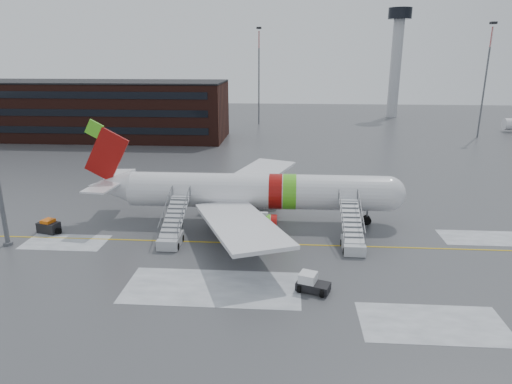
# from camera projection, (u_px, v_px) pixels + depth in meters

# --- Properties ---
(ground) EXTENTS (260.00, 260.00, 0.00)m
(ground) POSITION_uv_depth(u_px,v_px,m) (288.00, 240.00, 45.50)
(ground) COLOR #494C4F
(ground) RESTS_ON ground
(airliner) EXTENTS (35.03, 32.97, 11.18)m
(airliner) POSITION_uv_depth(u_px,v_px,m) (249.00, 192.00, 49.82)
(airliner) COLOR white
(airliner) RESTS_ON ground
(airstair_fwd) EXTENTS (2.05, 7.70, 3.48)m
(airstair_fwd) POSITION_uv_depth(u_px,v_px,m) (352.00, 237.00, 43.56)
(airstair_fwd) COLOR silver
(airstair_fwd) RESTS_ON ground
(airstair_aft) EXTENTS (2.05, 7.70, 3.48)m
(airstair_aft) POSITION_uv_depth(u_px,v_px,m) (172.00, 232.00, 44.74)
(airstair_aft) COLOR #B1B3B8
(airstair_aft) RESTS_ON ground
(pushback_tug) EXTENTS (2.86, 2.50, 1.46)m
(pushback_tug) POSITION_uv_depth(u_px,v_px,m) (311.00, 283.00, 35.69)
(pushback_tug) COLOR black
(pushback_tug) RESTS_ON ground
(baggage_tractor) EXTENTS (2.92, 1.83, 1.44)m
(baggage_tractor) POSITION_uv_depth(u_px,v_px,m) (49.00, 227.00, 47.34)
(baggage_tractor) COLOR black
(baggage_tractor) RESTS_ON ground
(terminal_building) EXTENTS (62.00, 16.11, 12.30)m
(terminal_building) POSITION_uv_depth(u_px,v_px,m) (83.00, 110.00, 99.21)
(terminal_building) COLOR #3F1E16
(terminal_building) RESTS_ON ground
(control_tower) EXTENTS (6.40, 6.40, 30.00)m
(control_tower) POSITION_uv_depth(u_px,v_px,m) (397.00, 50.00, 128.69)
(control_tower) COLOR #B2B5BA
(control_tower) RESTS_ON ground
(light_mast_far_ne) EXTENTS (1.20, 1.20, 24.25)m
(light_mast_far_ne) POSITION_uv_depth(u_px,v_px,m) (486.00, 73.00, 97.81)
(light_mast_far_ne) COLOR #595B60
(light_mast_far_ne) RESTS_ON ground
(light_mast_far_n) EXTENTS (1.20, 1.20, 24.25)m
(light_mast_far_n) POSITION_uv_depth(u_px,v_px,m) (259.00, 70.00, 116.46)
(light_mast_far_n) COLOR #595B60
(light_mast_far_n) RESTS_ON ground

